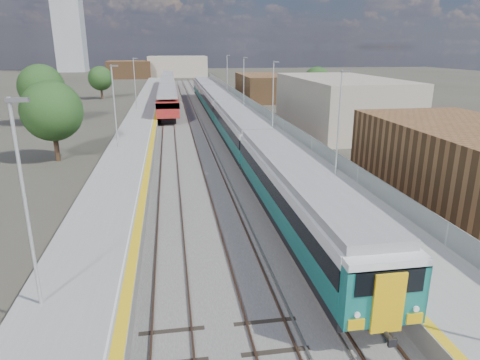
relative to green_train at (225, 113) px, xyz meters
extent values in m
plane|color=#47443A|center=(-1.50, 4.28, -2.30)|extent=(320.00, 320.00, 0.00)
cube|color=#565451|center=(-3.75, 6.78, -2.27)|extent=(10.50, 155.00, 0.06)
cube|color=#4C3323|center=(-0.72, 9.28, -2.19)|extent=(0.07, 160.00, 0.14)
cube|color=#4C3323|center=(0.72, 9.28, -2.19)|extent=(0.07, 160.00, 0.14)
cube|color=#4C3323|center=(-4.22, 9.28, -2.19)|extent=(0.07, 160.00, 0.14)
cube|color=#4C3323|center=(-2.78, 9.28, -2.19)|extent=(0.07, 160.00, 0.14)
cube|color=#4C3323|center=(-7.72, 9.28, -2.19)|extent=(0.07, 160.00, 0.14)
cube|color=#4C3323|center=(-6.28, 9.28, -2.19)|extent=(0.07, 160.00, 0.14)
cube|color=gray|center=(-1.05, 9.28, -2.20)|extent=(0.08, 160.00, 0.10)
cube|color=gray|center=(-2.45, 9.28, -2.20)|extent=(0.08, 160.00, 0.10)
cube|color=slate|center=(3.75, 6.78, -1.80)|extent=(4.70, 155.00, 1.00)
cube|color=gray|center=(3.75, 6.78, -1.29)|extent=(4.70, 155.00, 0.03)
cube|color=gold|center=(1.65, 6.78, -1.27)|extent=(0.40, 155.00, 0.01)
cube|color=gray|center=(5.95, 6.78, -0.70)|extent=(0.06, 155.00, 1.20)
cylinder|color=#9EA0A3|center=(5.10, -23.72, 2.47)|extent=(0.12, 0.12, 7.50)
cube|color=#4C4C4F|center=(5.35, -23.72, 6.12)|extent=(0.70, 0.18, 0.14)
cylinder|color=#9EA0A3|center=(5.10, -3.72, 2.47)|extent=(0.12, 0.12, 7.50)
cube|color=#4C4C4F|center=(5.35, -3.72, 6.12)|extent=(0.70, 0.18, 0.14)
cylinder|color=#9EA0A3|center=(5.10, 16.28, 2.47)|extent=(0.12, 0.12, 7.50)
cube|color=#4C4C4F|center=(5.35, 16.28, 6.12)|extent=(0.70, 0.18, 0.14)
cylinder|color=#9EA0A3|center=(5.10, 36.28, 2.47)|extent=(0.12, 0.12, 7.50)
cube|color=#4C4C4F|center=(5.35, 36.28, 6.12)|extent=(0.70, 0.18, 0.14)
cube|color=slate|center=(-10.55, 6.78, -1.80)|extent=(4.30, 155.00, 1.00)
cube|color=gray|center=(-10.55, 6.78, -1.29)|extent=(4.30, 155.00, 0.03)
cube|color=gold|center=(-8.65, 6.78, -1.27)|extent=(0.45, 155.00, 0.01)
cube|color=silver|center=(-9.00, 6.78, -1.27)|extent=(0.08, 155.00, 0.01)
cylinder|color=#9EA0A3|center=(-11.70, -37.72, 2.47)|extent=(0.12, 0.12, 7.50)
cube|color=#4C4C4F|center=(-11.45, -37.72, 6.12)|extent=(0.70, 0.18, 0.14)
cylinder|color=#9EA0A3|center=(-11.70, -11.72, 2.47)|extent=(0.12, 0.12, 7.50)
cube|color=#4C4C4F|center=(-11.45, -11.72, 6.12)|extent=(0.70, 0.18, 0.14)
cylinder|color=#9EA0A3|center=(-11.70, 14.28, 2.47)|extent=(0.12, 0.12, 7.50)
cube|color=#4C4C4F|center=(-11.45, 14.28, 6.12)|extent=(0.70, 0.18, 0.14)
cube|color=brown|center=(12.50, -27.72, 0.30)|extent=(9.00, 16.00, 5.20)
cube|color=#A19181|center=(14.50, -0.72, 0.90)|extent=(11.00, 22.00, 6.40)
cube|color=brown|center=(11.50, 32.28, 0.10)|extent=(8.00, 18.00, 4.80)
cube|color=#A19181|center=(-3.50, 104.28, 1.20)|extent=(20.00, 14.00, 7.00)
cube|color=brown|center=(-19.50, 99.28, 0.50)|extent=(14.00, 12.00, 5.60)
cube|color=gray|center=(-46.50, 144.28, 17.70)|extent=(11.00, 11.00, 40.00)
cube|color=black|center=(0.00, -30.63, -1.39)|extent=(2.80, 20.07, 0.47)
cube|color=#10544D|center=(0.00, -30.63, -0.57)|extent=(2.90, 20.07, 1.17)
cube|color=black|center=(0.00, -30.63, 0.36)|extent=(2.96, 20.07, 0.80)
cube|color=silver|center=(0.00, -30.63, 1.00)|extent=(2.90, 20.07, 0.49)
cube|color=gray|center=(0.00, -30.63, 1.43)|extent=(2.57, 20.07, 0.41)
cube|color=black|center=(0.00, -10.06, -1.39)|extent=(2.80, 20.07, 0.47)
cube|color=#10544D|center=(0.00, -10.06, -0.57)|extent=(2.90, 20.07, 1.17)
cube|color=black|center=(0.00, -10.06, 0.36)|extent=(2.96, 20.07, 0.80)
cube|color=silver|center=(0.00, -10.06, 1.00)|extent=(2.90, 20.07, 0.49)
cube|color=gray|center=(0.00, -10.06, 1.43)|extent=(2.57, 20.07, 0.41)
cube|color=black|center=(0.00, 10.51, -1.39)|extent=(2.80, 20.07, 0.47)
cube|color=#10544D|center=(0.00, 10.51, -0.57)|extent=(2.90, 20.07, 1.17)
cube|color=black|center=(0.00, 10.51, 0.36)|extent=(2.96, 20.07, 0.80)
cube|color=silver|center=(0.00, 10.51, 1.00)|extent=(2.90, 20.07, 0.49)
cube|color=gray|center=(0.00, 10.51, 1.43)|extent=(2.57, 20.07, 0.41)
cube|color=black|center=(0.00, 31.08, -1.39)|extent=(2.80, 20.07, 0.47)
cube|color=#10544D|center=(0.00, 31.08, -0.57)|extent=(2.90, 20.07, 1.17)
cube|color=black|center=(0.00, 31.08, 0.36)|extent=(2.96, 20.07, 0.80)
cube|color=silver|center=(0.00, 31.08, 1.00)|extent=(2.90, 20.07, 0.49)
cube|color=gray|center=(0.00, 31.08, 1.43)|extent=(2.57, 20.07, 0.41)
cube|color=#10544D|center=(0.00, -40.93, -0.09)|extent=(2.88, 0.62, 2.16)
cube|color=black|center=(0.00, -41.24, 0.53)|extent=(2.37, 0.06, 0.82)
cube|color=gold|center=(0.00, -41.31, -0.19)|extent=(1.08, 0.10, 2.16)
cube|color=black|center=(-7.00, 13.96, -1.79)|extent=(2.05, 17.38, 0.71)
cube|color=maroon|center=(-7.00, 13.96, -0.09)|extent=(3.01, 20.45, 2.15)
cube|color=black|center=(-7.00, 13.96, 0.45)|extent=(3.08, 20.45, 0.75)
cube|color=gray|center=(-7.00, 13.96, 1.52)|extent=(2.69, 20.45, 0.43)
cube|color=black|center=(-7.00, 34.91, -1.79)|extent=(2.05, 17.38, 0.71)
cube|color=maroon|center=(-7.00, 34.91, -0.09)|extent=(3.01, 20.45, 2.15)
cube|color=black|center=(-7.00, 34.91, 0.45)|extent=(3.08, 20.45, 0.75)
cube|color=gray|center=(-7.00, 34.91, 1.52)|extent=(2.69, 20.45, 0.43)
cube|color=black|center=(-7.00, 55.86, -1.79)|extent=(2.05, 17.38, 0.71)
cube|color=maroon|center=(-7.00, 55.86, -0.09)|extent=(3.01, 20.45, 2.15)
cube|color=black|center=(-7.00, 55.86, 0.45)|extent=(3.08, 20.45, 0.75)
cube|color=gray|center=(-7.00, 55.86, 1.52)|extent=(2.69, 20.45, 0.43)
cylinder|color=#382619|center=(-17.08, -12.09, -1.03)|extent=(0.44, 0.44, 2.54)
sphere|color=#223C17|center=(-17.08, -12.09, 2.29)|extent=(5.36, 5.36, 5.36)
cylinder|color=#382619|center=(-23.26, 8.22, -0.91)|extent=(0.44, 0.44, 2.78)
sphere|color=#223C17|center=(-23.26, 8.22, 2.72)|extent=(5.87, 5.87, 5.87)
cylinder|color=#382619|center=(-20.10, 37.98, -1.17)|extent=(0.44, 0.44, 2.26)
sphere|color=#223C17|center=(-20.10, 37.98, 1.78)|extent=(4.76, 4.76, 4.76)
cylinder|color=#382619|center=(19.09, 21.56, -1.12)|extent=(0.44, 0.44, 2.37)
sphere|color=#223C17|center=(19.09, 21.56, 1.97)|extent=(4.99, 4.99, 4.99)
camera|label=1|loc=(-6.66, -52.37, 7.73)|focal=32.00mm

